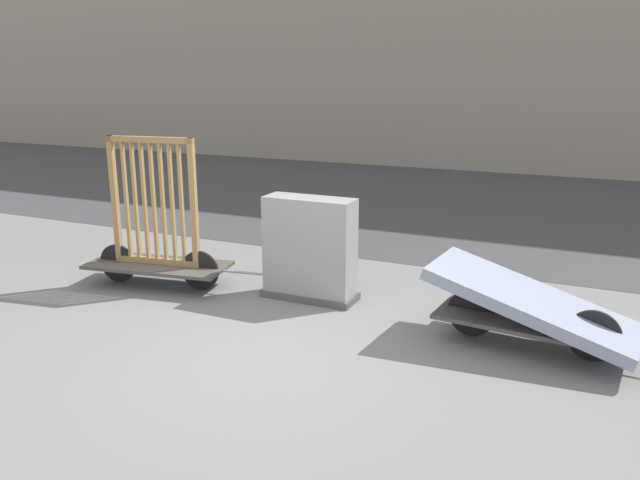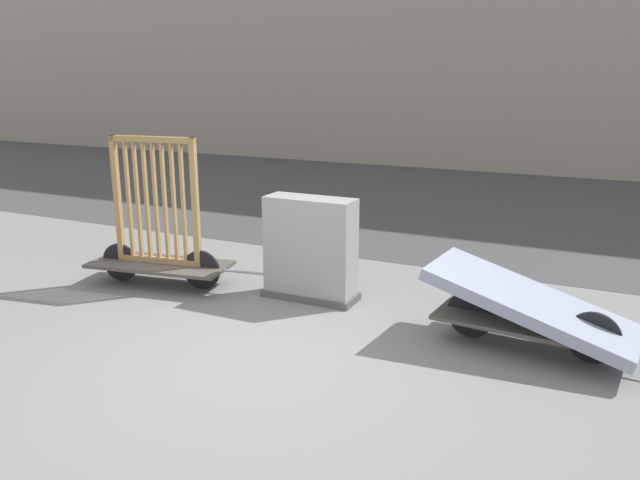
# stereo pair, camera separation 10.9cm
# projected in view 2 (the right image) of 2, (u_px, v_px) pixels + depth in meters

# --- Properties ---
(ground_plane) EXTENTS (60.00, 60.00, 0.00)m
(ground_plane) POSITION_uv_depth(u_px,v_px,m) (260.00, 359.00, 5.77)
(ground_plane) COLOR slate
(road_strip) EXTENTS (56.00, 9.00, 0.01)m
(road_strip) POSITION_uv_depth(u_px,v_px,m) (459.00, 203.00, 12.66)
(road_strip) COLOR #424244
(road_strip) RESTS_ON ground_plane
(bike_cart_with_bedframe) EXTENTS (2.47, 0.98, 1.84)m
(bike_cart_with_bedframe) POSITION_uv_depth(u_px,v_px,m) (159.00, 240.00, 7.65)
(bike_cart_with_bedframe) COLOR #4C4742
(bike_cart_with_bedframe) RESTS_ON ground_plane
(bike_cart_with_mattress) EXTENTS (2.57, 1.08, 0.77)m
(bike_cart_with_mattress) POSITION_uv_depth(u_px,v_px,m) (531.00, 308.00, 5.87)
(bike_cart_with_mattress) COLOR #4C4742
(bike_cart_with_mattress) RESTS_ON ground_plane
(utility_cabinet) EXTENTS (1.11, 0.44, 1.20)m
(utility_cabinet) POSITION_uv_depth(u_px,v_px,m) (310.00, 252.00, 7.19)
(utility_cabinet) COLOR #4C4C4C
(utility_cabinet) RESTS_ON ground_plane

